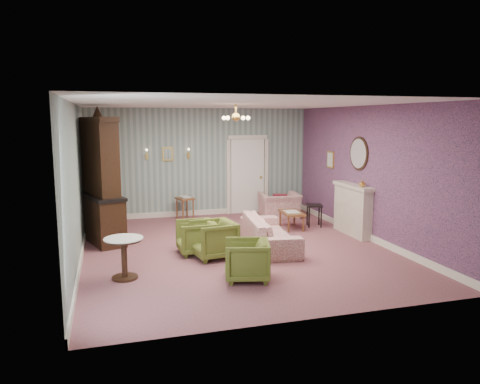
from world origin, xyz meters
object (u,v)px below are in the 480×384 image
object	(u,v)px
dresser	(99,176)
fireplace	(352,210)
sofa_chintz	(269,227)
wingback_chair	(280,201)
side_table_black	(314,216)
coffee_table	(292,220)
olive_chair_a	(247,258)
olive_chair_c	(196,235)
olive_chair_b	(214,238)
pedestal_table	(124,258)

from	to	relation	value
dresser	fireplace	world-z (taller)	dresser
sofa_chintz	wingback_chair	distance (m)	2.91
wingback_chair	side_table_black	distance (m)	1.30
dresser	fireplace	distance (m)	5.63
sofa_chintz	coffee_table	xyz separation A→B (m)	(1.06, 1.38, -0.21)
olive_chair_a	olive_chair_c	world-z (taller)	olive_chair_a
olive_chair_b	pedestal_table	world-z (taller)	olive_chair_b
wingback_chair	fireplace	xyz separation A→B (m)	(0.94, -2.16, 0.14)
fireplace	pedestal_table	bearing A→B (deg)	-162.55
wingback_chair	sofa_chintz	bearing A→B (deg)	69.89
coffee_table	pedestal_table	xyz separation A→B (m)	(-4.00, -2.51, 0.14)
fireplace	coffee_table	bearing A→B (deg)	140.62
wingback_chair	olive_chair_c	bearing A→B (deg)	48.78
olive_chair_a	wingback_chair	world-z (taller)	wingback_chair
wingback_chair	dresser	bearing A→B (deg)	19.52
olive_chair_b	dresser	size ratio (longest dim) A/B	0.28
fireplace	side_table_black	world-z (taller)	fireplace
sofa_chintz	coffee_table	size ratio (longest dim) A/B	2.64
fireplace	coffee_table	world-z (taller)	fireplace
dresser	pedestal_table	bearing A→B (deg)	-99.76
olive_chair_a	coffee_table	xyz separation A→B (m)	(2.08, 3.11, -0.15)
side_table_black	sofa_chintz	bearing A→B (deg)	-139.61
olive_chair_b	sofa_chintz	world-z (taller)	sofa_chintz
olive_chair_b	olive_chair_a	bearing A→B (deg)	2.64
coffee_table	wingback_chair	bearing A→B (deg)	82.28
fireplace	pedestal_table	world-z (taller)	fireplace
fireplace	side_table_black	bearing A→B (deg)	117.41
olive_chair_c	sofa_chintz	xyz separation A→B (m)	(1.53, 0.02, 0.06)
dresser	side_table_black	world-z (taller)	dresser
olive_chair_c	coffee_table	world-z (taller)	olive_chair_c
olive_chair_c	side_table_black	distance (m)	3.52
sofa_chintz	fireplace	world-z (taller)	fireplace
olive_chair_b	fireplace	xyz separation A→B (m)	(3.43, 0.86, 0.19)
dresser	sofa_chintz	bearing A→B (deg)	-41.63
olive_chair_c	coffee_table	xyz separation A→B (m)	(2.59, 1.40, -0.15)
olive_chair_a	side_table_black	distance (m)	4.15
pedestal_table	wingback_chair	bearing A→B (deg)	42.08
olive_chair_b	wingback_chair	xyz separation A→B (m)	(2.50, 3.02, 0.05)
olive_chair_a	olive_chair_b	size ratio (longest dim) A/B	0.93
coffee_table	pedestal_table	distance (m)	4.73
fireplace	dresser	bearing A→B (deg)	169.86
olive_chair_c	fireplace	world-z (taller)	fireplace
olive_chair_c	wingback_chair	xyz separation A→B (m)	(2.76, 2.65, 0.08)
sofa_chintz	side_table_black	size ratio (longest dim) A/B	3.93
coffee_table	fireplace	bearing A→B (deg)	-39.38
pedestal_table	dresser	bearing A→B (deg)	98.18
sofa_chintz	wingback_chair	bearing A→B (deg)	-18.59
olive_chair_b	fireplace	bearing A→B (deg)	96.20
olive_chair_b	side_table_black	size ratio (longest dim) A/B	1.43
sofa_chintz	olive_chair_c	bearing A→B (deg)	97.13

